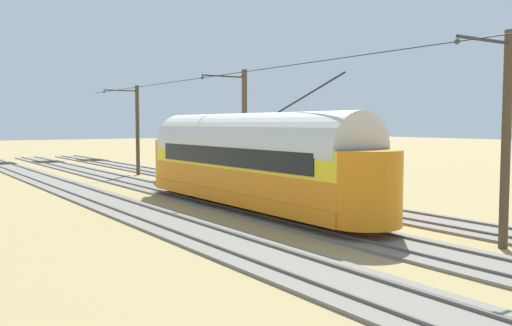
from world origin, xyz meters
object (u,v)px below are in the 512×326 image
at_px(catenary_pole_foreground, 137,128).
at_px(switch_stand, 195,166).
at_px(boxcar_adjacent, 228,151).
at_px(vintage_streetcar, 250,160).
at_px(catenary_pole_mid_near, 243,130).
at_px(catenary_pole_mid_far, 505,136).

relative_size(catenary_pole_foreground, switch_stand, 5.40).
bearing_deg(boxcar_adjacent, vintage_streetcar, 64.50).
bearing_deg(vintage_streetcar, boxcar_adjacent, -115.50).
height_order(catenary_pole_foreground, catenary_pole_mid_near, same).
height_order(catenary_pole_foreground, switch_stand, catenary_pole_foreground).
bearing_deg(catenary_pole_mid_near, catenary_pole_foreground, -90.00).
bearing_deg(catenary_pole_mid_far, catenary_pole_foreground, -90.00).
relative_size(boxcar_adjacent, catenary_pole_foreground, 1.81).
distance_m(catenary_pole_mid_far, switch_stand, 27.17).
bearing_deg(catenary_pole_foreground, switch_stand, 140.48).
height_order(boxcar_adjacent, catenary_pole_mid_far, catenary_pole_mid_far).
xyz_separation_m(catenary_pole_mid_near, switch_stand, (-3.43, -11.99, -2.79)).
distance_m(vintage_streetcar, boxcar_adjacent, 10.09).
relative_size(vintage_streetcar, catenary_pole_foreground, 2.48).
bearing_deg(catenary_pole_mid_near, switch_stand, -105.96).
height_order(catenary_pole_mid_near, switch_stand, catenary_pole_mid_near).
relative_size(catenary_pole_mid_far, switch_stand, 5.40).
relative_size(boxcar_adjacent, switch_stand, 9.77).
relative_size(vintage_streetcar, boxcar_adjacent, 1.37).
xyz_separation_m(vintage_streetcar, catenary_pole_mid_far, (-2.42, 10.50, 1.23)).
xyz_separation_m(vintage_streetcar, switch_stand, (-5.85, -16.31, -1.56)).
xyz_separation_m(catenary_pole_foreground, catenary_pole_mid_far, (0.00, 29.64, 0.00)).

